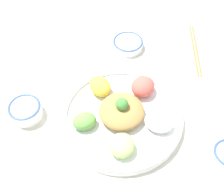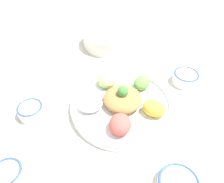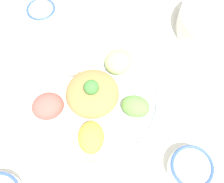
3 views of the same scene
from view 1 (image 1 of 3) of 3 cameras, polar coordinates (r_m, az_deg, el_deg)
The scene contains 5 objects.
ground_plane at distance 0.91m, azimuth 4.93°, elevation -5.06°, with size 2.40×2.40×0.00m, color silver.
salad_platter at distance 0.88m, azimuth 1.80°, elevation -4.22°, with size 0.35×0.35×0.09m.
rice_bowl_blue at distance 0.93m, azimuth -15.55°, elevation -3.33°, with size 0.09×0.09×0.04m.
rice_bowl_plain at distance 1.08m, azimuth 2.94°, elevation 8.71°, with size 0.10×0.10×0.03m.
chopsticks_pair_near at distance 1.12m, azimuth 15.03°, elevation 7.44°, with size 0.19×0.18×0.01m.
Camera 1 is at (0.40, 0.30, 0.76)m, focal length 50.00 mm.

